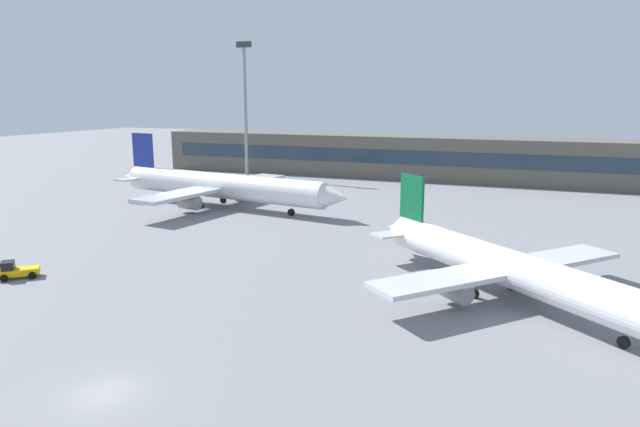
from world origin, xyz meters
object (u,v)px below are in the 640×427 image
object	(u,v)px
baggage_tug_yellow	(16,270)
floodlight_tower_west	(245,101)
airplane_near	(512,270)
airplane_mid	(223,186)

from	to	relation	value
baggage_tug_yellow	floodlight_tower_west	xyz separation A→B (m)	(-13.67, 70.76, 15.48)
baggage_tug_yellow	floodlight_tower_west	distance (m)	73.71
airplane_near	baggage_tug_yellow	bearing A→B (deg)	-166.18
airplane_mid	floodlight_tower_west	xyz separation A→B (m)	(-13.47, 32.26, 12.90)
floodlight_tower_west	airplane_mid	bearing A→B (deg)	-67.34
floodlight_tower_west	baggage_tug_yellow	bearing A→B (deg)	-79.07
baggage_tug_yellow	floodlight_tower_west	bearing A→B (deg)	100.93
airplane_near	floodlight_tower_west	size ratio (longest dim) A/B	1.04
airplane_near	floodlight_tower_west	world-z (taller)	floodlight_tower_west
airplane_mid	baggage_tug_yellow	world-z (taller)	airplane_mid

